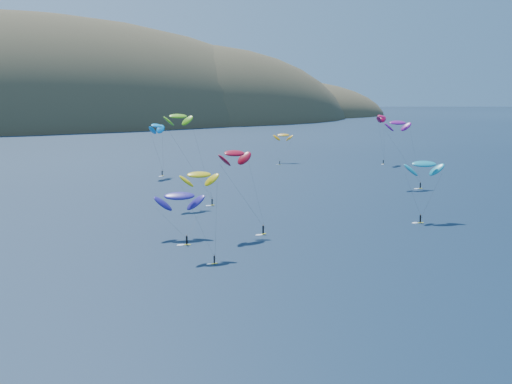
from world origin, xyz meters
The scene contains 10 objects.
island centered at (39.40, 562.36, -10.74)m, with size 730.00×300.00×210.00m.
kitesurfer_2 centered at (-19.34, 65.95, 15.92)m, with size 8.02×12.25×18.12m.
kitesurfer_3 centered at (0.07, 123.79, 24.75)m, with size 11.83×11.24×27.24m.
kitesurfer_4 centered at (16.11, 183.95, 18.46)m, with size 10.24×10.14×21.25m.
kitesurfer_5 centered at (45.44, 72.45, 13.89)m, with size 10.89×9.01×16.65m.
kitesurfer_6 centered at (77.56, 121.73, 20.93)m, with size 9.84×13.29×23.56m.
kitesurfer_8 centered at (114.59, 177.15, 19.92)m, with size 9.51×8.90×22.42m.
kitesurfer_9 centered at (-4.11, 80.28, 18.26)m, with size 10.30×9.16×20.84m.
kitesurfer_10 centered at (-16.97, 82.31, 9.12)m, with size 11.59×13.41×12.10m.
kitesurfer_11 centered at (80.63, 201.32, 11.62)m, with size 11.65×12.98×13.90m.
Camera 1 is at (-76.94, -63.99, 34.34)m, focal length 50.00 mm.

